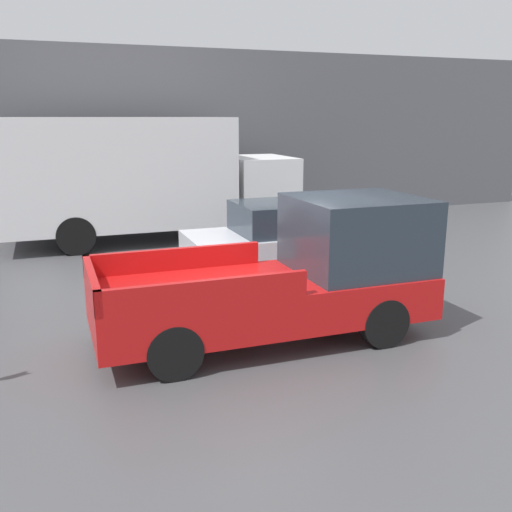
% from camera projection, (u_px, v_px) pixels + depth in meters
% --- Properties ---
extents(ground_plane, '(60.00, 60.00, 0.00)m').
position_uv_depth(ground_plane, '(283.00, 324.00, 9.36)').
color(ground_plane, '#4C4C4F').
extents(building_wall, '(28.00, 0.15, 5.37)m').
position_uv_depth(building_wall, '(162.00, 138.00, 17.63)').
color(building_wall, '#56565B').
rests_on(building_wall, ground).
extents(pickup_truck, '(5.04, 2.01, 2.11)m').
position_uv_depth(pickup_truck, '(296.00, 274.00, 8.71)').
color(pickup_truck, red).
rests_on(pickup_truck, ground).
extents(car, '(4.29, 1.96, 1.52)m').
position_uv_depth(car, '(286.00, 236.00, 12.52)').
color(car, silver).
rests_on(car, ground).
extents(delivery_truck, '(7.84, 2.48, 3.30)m').
position_uv_depth(delivery_truck, '(140.00, 176.00, 15.28)').
color(delivery_truck, white).
rests_on(delivery_truck, ground).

